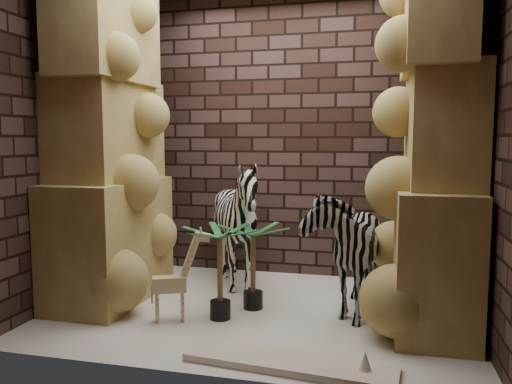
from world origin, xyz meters
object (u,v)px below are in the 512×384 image
(palm_front, at_px, (253,266))
(zebra_right, at_px, (346,237))
(giraffe_toy, at_px, (169,274))
(palm_back, at_px, (220,272))
(zebra_left, at_px, (238,232))
(surfboard, at_px, (289,362))

(palm_front, bearing_deg, zebra_right, 13.59)
(giraffe_toy, relative_size, palm_back, 1.01)
(zebra_left, bearing_deg, palm_back, -68.21)
(giraffe_toy, xyz_separation_m, surfboard, (1.08, -0.56, -0.37))
(giraffe_toy, height_order, palm_front, giraffe_toy)
(palm_front, height_order, surfboard, palm_front)
(palm_front, relative_size, palm_back, 0.96)
(giraffe_toy, bearing_deg, palm_front, 15.81)
(zebra_right, xyz_separation_m, surfboard, (-0.28, -1.22, -0.61))
(palm_back, bearing_deg, surfboard, -45.58)
(giraffe_toy, xyz_separation_m, palm_back, (0.38, 0.16, -0.00))
(surfboard, bearing_deg, zebra_right, 82.58)
(zebra_right, relative_size, zebra_left, 0.99)
(zebra_right, height_order, giraffe_toy, zebra_right)
(zebra_right, relative_size, palm_back, 1.61)
(zebra_left, height_order, palm_front, zebra_left)
(zebra_left, bearing_deg, surfboard, -47.07)
(zebra_left, relative_size, palm_back, 1.62)
(zebra_right, relative_size, palm_front, 1.68)
(zebra_left, height_order, surfboard, zebra_left)
(palm_back, distance_m, surfboard, 1.07)
(zebra_left, xyz_separation_m, palm_back, (0.08, -0.83, -0.18))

